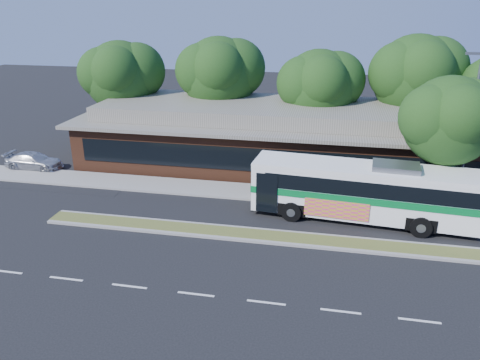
{
  "coord_description": "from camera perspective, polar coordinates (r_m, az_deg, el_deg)",
  "views": [
    {
      "loc": [
        2.07,
        -20.98,
        11.62
      ],
      "look_at": [
        -2.77,
        3.42,
        2.0
      ],
      "focal_mm": 35.0,
      "sensor_mm": 36.0,
      "label": 1
    }
  ],
  "objects": [
    {
      "name": "tree_bg_d",
      "position": [
        38.03,
        21.23,
        11.89
      ],
      "size": [
        6.91,
        6.2,
        9.37
      ],
      "color": "black",
      "rests_on": "ground"
    },
    {
      "name": "median_strip",
      "position": [
        24.56,
        5.1,
        -6.99
      ],
      "size": [
        26.0,
        1.1,
        0.15
      ],
      "primitive_type": "cube",
      "color": "#4B5524",
      "rests_on": "ground"
    },
    {
      "name": "sidewalk",
      "position": [
        29.8,
        6.36,
        -1.83
      ],
      "size": [
        44.0,
        2.6,
        0.12
      ],
      "primitive_type": "cube",
      "color": "gray",
      "rests_on": "ground"
    },
    {
      "name": "tree_bg_a",
      "position": [
        40.19,
        -13.71,
        12.33
      ],
      "size": [
        6.47,
        5.8,
        8.63
      ],
      "color": "black",
      "rests_on": "ground"
    },
    {
      "name": "transit_bus",
      "position": [
        26.67,
        15.01,
        -0.94
      ],
      "size": [
        12.47,
        3.72,
        3.45
      ],
      "rotation": [
        0.0,
        0.0,
        -0.09
      ],
      "color": "white",
      "rests_on": "ground"
    },
    {
      "name": "ground",
      "position": [
        24.08,
        4.94,
        -7.81
      ],
      "size": [
        120.0,
        120.0,
        0.0
      ],
      "primitive_type": "plane",
      "color": "black",
      "rests_on": "ground"
    },
    {
      "name": "sidewalk_tree",
      "position": [
        28.48,
        24.8,
        6.78
      ],
      "size": [
        5.55,
        4.98,
        7.87
      ],
      "color": "black",
      "rests_on": "ground"
    },
    {
      "name": "parking_lot",
      "position": [
        38.7,
        -20.69,
        2.27
      ],
      "size": [
        14.0,
        12.0,
        0.01
      ],
      "primitive_type": "cube",
      "color": "black",
      "rests_on": "ground"
    },
    {
      "name": "sedan",
      "position": [
        37.33,
        -23.82,
        2.13
      ],
      "size": [
        4.19,
        1.72,
        1.21
      ],
      "primitive_type": "imported",
      "rotation": [
        0.0,
        0.0,
        1.58
      ],
      "color": "#ACAEB3",
      "rests_on": "ground"
    },
    {
      "name": "tree_bg_b",
      "position": [
        38.51,
        -1.91,
        12.96
      ],
      "size": [
        6.69,
        6.0,
        9.0
      ],
      "color": "black",
      "rests_on": "ground"
    },
    {
      "name": "plaza_building",
      "position": [
        35.33,
        7.48,
        5.38
      ],
      "size": [
        33.2,
        11.2,
        4.45
      ],
      "color": "#5B2F1C",
      "rests_on": "ground"
    },
    {
      "name": "tree_bg_c",
      "position": [
        36.62,
        10.22,
        11.34
      ],
      "size": [
        6.24,
        5.6,
        8.26
      ],
      "color": "black",
      "rests_on": "ground"
    },
    {
      "name": "lamp_post",
      "position": [
        28.8,
        26.08,
        5.49
      ],
      "size": [
        0.93,
        0.18,
        9.07
      ],
      "color": "slate",
      "rests_on": "ground"
    }
  ]
}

